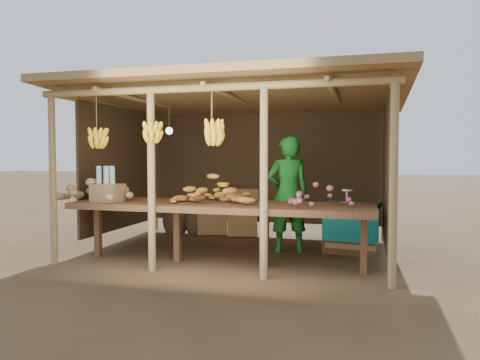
# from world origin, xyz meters

# --- Properties ---
(ground) EXTENTS (60.00, 60.00, 0.00)m
(ground) POSITION_xyz_m (0.00, 0.00, 0.00)
(ground) COLOR brown
(ground) RESTS_ON ground
(stall_structure) EXTENTS (4.70, 3.50, 2.43)m
(stall_structure) POSITION_xyz_m (-0.08, 0.00, 1.92)
(stall_structure) COLOR #A38554
(stall_structure) RESTS_ON ground
(counter) EXTENTS (3.90, 1.05, 0.80)m
(counter) POSITION_xyz_m (0.00, -0.95, 0.74)
(counter) COLOR brown
(counter) RESTS_ON ground
(potato_heap) EXTENTS (1.16, 0.80, 0.37)m
(potato_heap) POSITION_xyz_m (-1.67, -1.19, 0.99)
(potato_heap) COLOR #987B4E
(potato_heap) RESTS_ON counter
(sweet_potato_heap) EXTENTS (1.17, 0.95, 0.36)m
(sweet_potato_heap) POSITION_xyz_m (-0.06, -0.93, 0.98)
(sweet_potato_heap) COLOR #A5692A
(sweet_potato_heap) RESTS_ON counter
(onion_heap) EXTENTS (0.90, 0.65, 0.36)m
(onion_heap) POSITION_xyz_m (1.27, -1.15, 0.98)
(onion_heap) COLOR #A4505B
(onion_heap) RESTS_ON counter
(banana_pile) EXTENTS (0.59, 0.48, 0.34)m
(banana_pile) POSITION_xyz_m (-0.11, -0.60, 0.97)
(banana_pile) COLOR yellow
(banana_pile) RESTS_ON counter
(tomato_basin) EXTENTS (0.46, 0.46, 0.24)m
(tomato_basin) POSITION_xyz_m (-1.90, -0.55, 0.90)
(tomato_basin) COLOR navy
(tomato_basin) RESTS_ON counter
(bottle_box) EXTENTS (0.40, 0.33, 0.48)m
(bottle_box) POSITION_xyz_m (-1.50, -1.17, 0.98)
(bottle_box) COLOR olive
(bottle_box) RESTS_ON counter
(vendor) EXTENTS (0.72, 0.61, 1.70)m
(vendor) POSITION_xyz_m (0.71, 0.07, 0.85)
(vendor) COLOR #1B7D26
(vendor) RESTS_ON ground
(tarp_crate) EXTENTS (0.88, 0.79, 0.94)m
(tarp_crate) POSITION_xyz_m (1.60, 0.33, 0.38)
(tarp_crate) COLOR brown
(tarp_crate) RESTS_ON ground
(carton_stack) EXTENTS (1.17, 0.54, 0.82)m
(carton_stack) POSITION_xyz_m (-0.47, 1.20, 0.36)
(carton_stack) COLOR olive
(carton_stack) RESTS_ON ground
(burlap_sacks) EXTENTS (0.91, 0.48, 0.64)m
(burlap_sacks) POSITION_xyz_m (-1.34, 1.20, 0.28)
(burlap_sacks) COLOR #4D3923
(burlap_sacks) RESTS_ON ground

